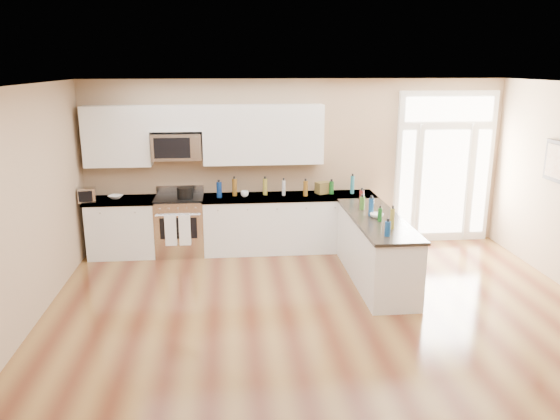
# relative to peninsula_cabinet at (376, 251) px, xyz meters

# --- Properties ---
(ground) EXTENTS (8.00, 8.00, 0.00)m
(ground) POSITION_rel_peninsula_cabinet_xyz_m (-0.93, -2.24, -0.43)
(ground) COLOR #5B2C19
(room_shell) EXTENTS (8.00, 8.00, 8.00)m
(room_shell) POSITION_rel_peninsula_cabinet_xyz_m (-0.93, -2.24, 1.27)
(room_shell) COLOR tan
(room_shell) RESTS_ON ground
(back_cabinet_left) EXTENTS (1.10, 0.66, 0.94)m
(back_cabinet_left) POSITION_rel_peninsula_cabinet_xyz_m (-3.80, 1.45, 0.00)
(back_cabinet_left) COLOR white
(back_cabinet_left) RESTS_ON ground
(back_cabinet_right) EXTENTS (2.85, 0.66, 0.94)m
(back_cabinet_right) POSITION_rel_peninsula_cabinet_xyz_m (-1.08, 1.45, 0.00)
(back_cabinet_right) COLOR white
(back_cabinet_right) RESTS_ON ground
(peninsula_cabinet) EXTENTS (0.69, 2.32, 0.94)m
(peninsula_cabinet) POSITION_rel_peninsula_cabinet_xyz_m (0.00, 0.00, 0.00)
(peninsula_cabinet) COLOR white
(peninsula_cabinet) RESTS_ON ground
(upper_cabinet_left) EXTENTS (1.04, 0.33, 0.95)m
(upper_cabinet_left) POSITION_rel_peninsula_cabinet_xyz_m (-3.81, 1.59, 1.49)
(upper_cabinet_left) COLOR white
(upper_cabinet_left) RESTS_ON room_shell
(upper_cabinet_right) EXTENTS (1.94, 0.33, 0.95)m
(upper_cabinet_right) POSITION_rel_peninsula_cabinet_xyz_m (-1.50, 1.59, 1.49)
(upper_cabinet_right) COLOR white
(upper_cabinet_right) RESTS_ON room_shell
(upper_cabinet_short) EXTENTS (0.82, 0.33, 0.40)m
(upper_cabinet_short) POSITION_rel_peninsula_cabinet_xyz_m (-2.88, 1.59, 1.77)
(upper_cabinet_short) COLOR white
(upper_cabinet_short) RESTS_ON room_shell
(microwave) EXTENTS (0.78, 0.41, 0.42)m
(microwave) POSITION_rel_peninsula_cabinet_xyz_m (-2.88, 1.56, 1.33)
(microwave) COLOR silver
(microwave) RESTS_ON room_shell
(entry_door) EXTENTS (1.70, 0.10, 2.60)m
(entry_door) POSITION_rel_peninsula_cabinet_xyz_m (1.62, 1.71, 0.87)
(entry_door) COLOR white
(entry_door) RESTS_ON ground
(wall_art_near) EXTENTS (0.05, 0.58, 0.58)m
(wall_art_near) POSITION_rel_peninsula_cabinet_xyz_m (2.54, -0.04, 1.27)
(wall_art_near) COLOR black
(wall_art_near) RESTS_ON room_shell
(kitchen_range) EXTENTS (0.77, 0.69, 1.08)m
(kitchen_range) POSITION_rel_peninsula_cabinet_xyz_m (-2.88, 1.45, 0.04)
(kitchen_range) COLOR silver
(kitchen_range) RESTS_ON ground
(stockpot) EXTENTS (0.31, 0.31, 0.20)m
(stockpot) POSITION_rel_peninsula_cabinet_xyz_m (-2.77, 1.37, 0.61)
(stockpot) COLOR black
(stockpot) RESTS_ON kitchen_range
(toaster_oven) EXTENTS (0.28, 0.24, 0.22)m
(toaster_oven) POSITION_rel_peninsula_cabinet_xyz_m (-4.28, 1.31, 0.62)
(toaster_oven) COLOR silver
(toaster_oven) RESTS_ON back_cabinet_left
(cardboard_box) EXTENTS (0.28, 0.25, 0.19)m
(cardboard_box) POSITION_rel_peninsula_cabinet_xyz_m (-0.51, 1.54, 0.60)
(cardboard_box) COLOR brown
(cardboard_box) RESTS_ON back_cabinet_right
(bowl_left) EXTENTS (0.28, 0.28, 0.05)m
(bowl_left) POSITION_rel_peninsula_cabinet_xyz_m (-3.88, 1.50, 0.53)
(bowl_left) COLOR white
(bowl_left) RESTS_ON back_cabinet_left
(bowl_peninsula) EXTENTS (0.20, 0.20, 0.06)m
(bowl_peninsula) POSITION_rel_peninsula_cabinet_xyz_m (-0.01, -0.01, 0.54)
(bowl_peninsula) COLOR white
(bowl_peninsula) RESTS_ON peninsula_cabinet
(cup_counter) EXTENTS (0.13, 0.13, 0.10)m
(cup_counter) POSITION_rel_peninsula_cabinet_xyz_m (-1.82, 1.41, 0.55)
(cup_counter) COLOR white
(cup_counter) RESTS_ON back_cabinet_right
(counter_bottles) EXTENTS (2.34, 2.45, 0.30)m
(counter_bottles) POSITION_rel_peninsula_cabinet_xyz_m (-0.77, 0.89, 0.63)
(counter_bottles) COLOR #19591E
(counter_bottles) RESTS_ON back_cabinet_right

